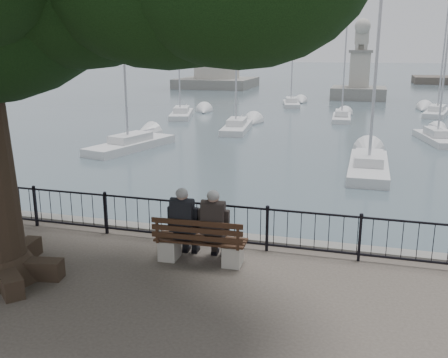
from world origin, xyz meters
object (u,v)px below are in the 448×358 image
(person_left, at_px, (185,226))
(person_right, at_px, (215,228))
(lion_monument, at_px, (359,79))
(bench, at_px, (200,246))

(person_left, xyz_separation_m, person_right, (0.67, 0.03, 0.00))
(person_right, bearing_deg, lion_monument, 87.70)
(bench, height_order, person_left, person_left)
(bench, height_order, person_right, person_right)
(lion_monument, bearing_deg, person_right, -92.30)
(lion_monument, bearing_deg, bench, -92.65)
(person_left, xyz_separation_m, lion_monument, (2.61, 48.34, 0.40))
(person_left, relative_size, person_right, 1.00)
(person_left, bearing_deg, bench, -14.69)
(bench, relative_size, lion_monument, 0.23)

